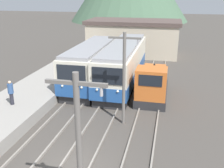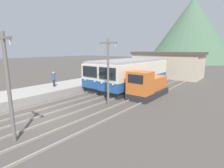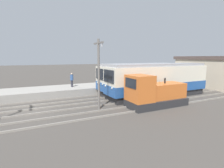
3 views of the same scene
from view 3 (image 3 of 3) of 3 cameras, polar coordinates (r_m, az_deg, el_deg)
ground_plane at (r=16.34m, az=-24.93°, el=-8.23°), size 200.00×200.00×0.00m
platform_left at (r=22.34m, az=-25.39°, el=-2.78°), size 4.50×54.00×0.83m
track_left at (r=18.84m, az=-25.14°, el=-5.85°), size 1.54×60.00×0.14m
track_center at (r=16.13m, az=-24.93°, el=-8.19°), size 1.54×60.00×0.14m
track_right at (r=13.28m, az=-24.60°, el=-11.75°), size 1.54×60.00×0.14m
commuter_train_left at (r=22.46m, az=8.63°, el=1.47°), size 2.84×10.64×3.78m
commuter_train_center at (r=20.76m, az=14.87°, el=0.76°), size 2.84×12.71×3.83m
shunting_locomotive at (r=16.64m, az=13.56°, el=-3.08°), size 2.40×5.81×3.00m
catenary_mast_mid at (r=15.11m, az=-4.37°, el=4.18°), size 2.00×0.20×6.08m
person_on_platform at (r=22.61m, az=-12.99°, el=1.51°), size 0.38×0.38×1.76m
station_building at (r=30.89m, az=31.76°, el=3.39°), size 12.60×6.30×4.71m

